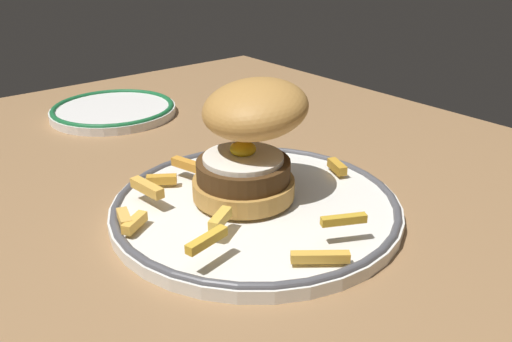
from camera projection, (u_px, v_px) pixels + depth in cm
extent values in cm
cube|color=olive|center=(252.00, 269.00, 47.39)|extent=(125.65, 96.92, 4.00)
cylinder|color=white|center=(256.00, 208.00, 52.47)|extent=(28.50, 28.50, 1.20)
torus|color=#4C4C51|center=(256.00, 202.00, 52.22)|extent=(28.10, 28.10, 0.80)
cylinder|color=#B9843C|center=(244.00, 187.00, 52.35)|extent=(10.08, 10.08, 1.80)
cylinder|color=#422A14|center=(243.00, 170.00, 51.57)|extent=(9.19, 9.19, 1.97)
cylinder|color=white|center=(243.00, 158.00, 51.06)|extent=(7.85, 7.85, 0.50)
ellipsoid|color=yellow|center=(243.00, 149.00, 51.48)|extent=(2.60, 2.60, 1.40)
ellipsoid|color=#B5803E|center=(255.00, 108.00, 50.63)|extent=(11.46, 12.02, 6.46)
cube|color=#EDB143|center=(135.00, 223.00, 46.91)|extent=(2.34, 3.06, 0.90)
cube|color=gold|center=(344.00, 220.00, 44.65)|extent=(2.46, 3.87, 0.73)
cube|color=gold|center=(162.00, 179.00, 55.02)|extent=(2.50, 3.06, 0.91)
cube|color=orange|center=(190.00, 166.00, 56.02)|extent=(4.78, 2.07, 0.91)
cube|color=gold|center=(124.00, 219.00, 47.48)|extent=(3.00, 1.74, 0.96)
cube|color=gold|center=(147.00, 188.00, 50.98)|extent=(4.35, 1.45, 0.97)
cube|color=gold|center=(320.00, 257.00, 42.07)|extent=(3.56, 4.20, 0.81)
cube|color=gold|center=(207.00, 240.00, 41.46)|extent=(1.62, 4.16, 0.78)
cube|color=#EDAE49|center=(266.00, 155.00, 59.12)|extent=(2.18, 3.20, 0.78)
cube|color=gold|center=(337.00, 167.00, 57.93)|extent=(3.17, 2.01, 0.98)
cube|color=gold|center=(220.00, 219.00, 45.70)|extent=(2.39, 3.19, 0.91)
cylinder|color=white|center=(114.00, 111.00, 80.31)|extent=(18.64, 18.64, 1.20)
torus|color=#196033|center=(113.00, 108.00, 80.07)|extent=(18.24, 18.24, 0.80)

